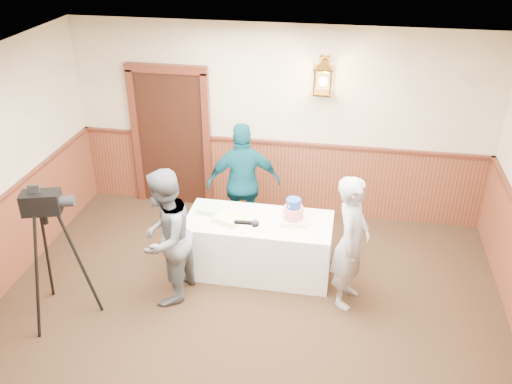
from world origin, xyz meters
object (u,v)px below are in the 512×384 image
at_px(sheet_cake_green, 210,210).
at_px(display_table, 259,245).
at_px(assistant_p, 244,183).
at_px(sheet_cake_yellow, 229,219).
at_px(interviewer, 165,238).
at_px(tiered_cake, 293,213).
at_px(baker, 351,242).
at_px(tv_camera_rig, 55,263).

bearing_deg(sheet_cake_green, display_table, -7.24).
distance_m(display_table, assistant_p, 0.93).
distance_m(sheet_cake_yellow, interviewer, 0.86).
bearing_deg(tiered_cake, sheet_cake_green, 177.29).
distance_m(display_table, interviewer, 1.27).
height_order(sheet_cake_yellow, baker, baker).
bearing_deg(display_table, assistant_p, 114.80).
bearing_deg(interviewer, tiered_cake, 125.36).
distance_m(interviewer, baker, 2.11).
bearing_deg(sheet_cake_green, tiered_cake, -2.71).
relative_size(tiered_cake, interviewer, 0.21).
distance_m(sheet_cake_yellow, assistant_p, 0.83).
height_order(sheet_cake_green, tv_camera_rig, tv_camera_rig).
bearing_deg(tv_camera_rig, sheet_cake_yellow, 16.65).
xyz_separation_m(tiered_cake, assistant_p, (-0.75, 0.70, -0.02)).
distance_m(sheet_cake_green, assistant_p, 0.72).
bearing_deg(tiered_cake, sheet_cake_yellow, -170.74).
xyz_separation_m(sheet_cake_yellow, assistant_p, (0.02, 0.82, 0.07)).
xyz_separation_m(display_table, interviewer, (-0.96, -0.70, 0.46)).
distance_m(tiered_cake, tv_camera_rig, 2.78).
relative_size(sheet_cake_yellow, interviewer, 0.20).
bearing_deg(display_table, sheet_cake_yellow, -165.15).
xyz_separation_m(tiered_cake, baker, (0.71, -0.43, -0.06)).
bearing_deg(assistant_p, tiered_cake, 121.80).
xyz_separation_m(display_table, sheet_cake_green, (-0.64, 0.08, 0.41)).
relative_size(sheet_cake_yellow, tv_camera_rig, 0.21).
bearing_deg(sheet_cake_yellow, sheet_cake_green, 147.97).
height_order(sheet_cake_green, baker, baker).
bearing_deg(display_table, sheet_cake_green, 172.76).
distance_m(sheet_cake_yellow, sheet_cake_green, 0.33).
xyz_separation_m(sheet_cake_green, interviewer, (-0.32, -0.78, 0.05)).
distance_m(tiered_cake, assistant_p, 1.03).
distance_m(sheet_cake_green, interviewer, 0.85).
distance_m(baker, assistant_p, 1.84).
xyz_separation_m(sheet_cake_yellow, interviewer, (-0.60, -0.61, 0.05)).
relative_size(interviewer, baker, 1.02).
bearing_deg(tv_camera_rig, interviewer, 8.34).
xyz_separation_m(display_table, tiered_cake, (0.42, 0.03, 0.50)).
xyz_separation_m(baker, tv_camera_rig, (-3.18, -0.82, -0.10)).
relative_size(display_table, tiered_cake, 5.23).
relative_size(display_table, assistant_p, 1.06).
xyz_separation_m(interviewer, baker, (2.08, 0.31, -0.02)).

